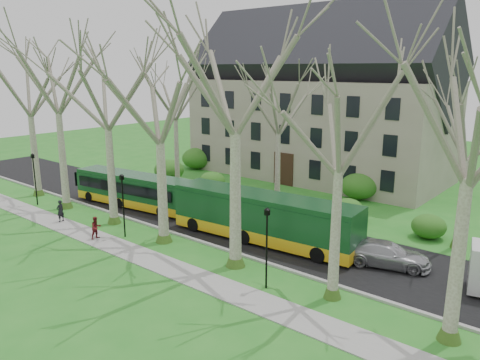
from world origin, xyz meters
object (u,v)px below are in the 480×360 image
(pedestrian_a, at_px, (60,211))
(sedan, at_px, (387,254))
(bus_lead, at_px, (134,190))
(bus_follow, at_px, (263,217))
(pedestrian_b, at_px, (96,228))

(pedestrian_a, bearing_deg, sedan, 100.46)
(bus_lead, xyz_separation_m, pedestrian_a, (-0.92, -6.07, -0.57))
(bus_lead, height_order, sedan, bus_lead)
(sedan, relative_size, pedestrian_a, 2.96)
(bus_lead, xyz_separation_m, sedan, (21.00, 1.73, -0.69))
(bus_lead, distance_m, bus_follow, 13.09)
(pedestrian_a, height_order, pedestrian_b, pedestrian_a)
(bus_follow, bearing_deg, pedestrian_b, -147.01)
(bus_lead, relative_size, pedestrian_b, 7.32)
(bus_follow, height_order, pedestrian_a, bus_follow)
(bus_follow, xyz_separation_m, pedestrian_b, (-8.84, -6.85, -0.87))
(bus_lead, distance_m, sedan, 21.08)
(pedestrian_b, bearing_deg, bus_follow, -49.54)
(sedan, distance_m, pedestrian_a, 23.27)
(pedestrian_a, relative_size, pedestrian_b, 1.08)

